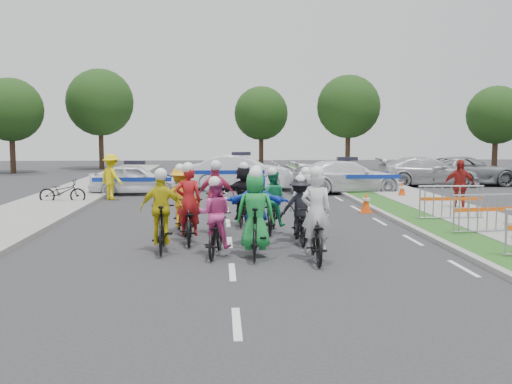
{
  "coord_description": "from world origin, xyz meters",
  "views": [
    {
      "loc": [
        -0.22,
        -10.84,
        2.7
      ],
      "look_at": [
        0.74,
        4.43,
        1.1
      ],
      "focal_mm": 40.0,
      "sensor_mm": 36.0,
      "label": 1
    }
  ],
  "objects": [
    {
      "name": "ground",
      "position": [
        0.0,
        0.0,
        0.0
      ],
      "size": [
        90.0,
        90.0,
        0.0
      ],
      "primitive_type": "plane",
      "color": "#28282B",
      "rests_on": "ground"
    },
    {
      "name": "curb_right",
      "position": [
        5.1,
        5.0,
        0.06
      ],
      "size": [
        0.2,
        60.0,
        0.12
      ],
      "primitive_type": "cube",
      "color": "gray",
      "rests_on": "ground"
    },
    {
      "name": "grass_strip",
      "position": [
        5.8,
        5.0,
        0.06
      ],
      "size": [
        1.2,
        60.0,
        0.11
      ],
      "primitive_type": "cube",
      "color": "#234E19",
      "rests_on": "ground"
    },
    {
      "name": "sidewalk_right",
      "position": [
        7.6,
        5.0,
        0.07
      ],
      "size": [
        2.4,
        60.0,
        0.13
      ],
      "primitive_type": "cube",
      "color": "gray",
      "rests_on": "ground"
    },
    {
      "name": "rider_0",
      "position": [
        1.79,
        0.95,
        0.66
      ],
      "size": [
        0.82,
        2.02,
        2.02
      ],
      "rotation": [
        0.0,
        0.0,
        3.08
      ],
      "color": "black",
      "rests_on": "ground"
    },
    {
      "name": "rider_1",
      "position": [
        0.53,
        1.35,
        0.76
      ],
      "size": [
        0.86,
        1.9,
        1.96
      ],
      "rotation": [
        0.0,
        0.0,
        3.06
      ],
      "color": "black",
      "rests_on": "ground"
    },
    {
      "name": "rider_2",
      "position": [
        -0.34,
        1.55,
        0.66
      ],
      "size": [
        0.83,
        1.79,
        1.76
      ],
      "rotation": [
        0.0,
        0.0,
        3.0
      ],
      "color": "black",
      "rests_on": "ground"
    },
    {
      "name": "rider_3",
      "position": [
        -1.54,
        2.01,
        0.73
      ],
      "size": [
        0.98,
        1.84,
        1.91
      ],
      "rotation": [
        0.0,
        0.0,
        3.18
      ],
      "color": "black",
      "rests_on": "ground"
    },
    {
      "name": "rider_4",
      "position": [
        1.71,
        2.84,
        0.66
      ],
      "size": [
        0.94,
        1.66,
        1.69
      ],
      "rotation": [
        0.0,
        0.0,
        3.16
      ],
      "color": "black",
      "rests_on": "ground"
    },
    {
      "name": "rider_5",
      "position": [
        0.62,
        2.51,
        0.81
      ],
      "size": [
        1.6,
        1.91,
        1.95
      ],
      "rotation": [
        0.0,
        0.0,
        2.99
      ],
      "color": "black",
      "rests_on": "ground"
    },
    {
      "name": "rider_6",
      "position": [
        -1.0,
        3.11,
        0.65
      ],
      "size": [
        0.75,
        1.97,
        1.99
      ],
      "rotation": [
        0.0,
        0.0,
        3.18
      ],
      "color": "black",
      "rests_on": "ground"
    },
    {
      "name": "rider_7",
      "position": [
        1.94,
        3.53,
        0.71
      ],
      "size": [
        0.79,
        1.77,
        1.83
      ],
      "rotation": [
        0.0,
        0.0,
        3.09
      ],
      "color": "black",
      "rests_on": "ground"
    },
    {
      "name": "rider_8",
      "position": [
        1.17,
        4.38,
        0.66
      ],
      "size": [
        0.89,
        1.82,
        1.78
      ],
      "rotation": [
        0.0,
        0.0,
        2.97
      ],
      "color": "black",
      "rests_on": "ground"
    },
    {
      "name": "rider_9",
      "position": [
        -0.34,
        4.29,
        0.76
      ],
      "size": [
        1.01,
        1.9,
        1.98
      ],
      "rotation": [
        0.0,
        0.0,
        3.17
      ],
      "color": "black",
      "rests_on": "ground"
    },
    {
      "name": "rider_10",
      "position": [
        -1.28,
        4.4,
        0.73
      ],
      "size": [
        1.14,
        1.94,
        1.88
      ],
      "rotation": [
        0.0,
        0.0,
        3.35
      ],
      "color": "black",
      "rests_on": "ground"
    },
    {
      "name": "rider_11",
      "position": [
        0.45,
        5.57,
        0.78
      ],
      "size": [
        1.54,
        1.83,
        1.86
      ],
      "rotation": [
        0.0,
        0.0,
        2.97
      ],
      "color": "black",
      "rests_on": "ground"
    },
    {
      "name": "police_car_0",
      "position": [
        -3.94,
        14.28,
        0.66
      ],
      "size": [
        3.96,
        1.76,
        1.32
      ],
      "primitive_type": "imported",
      "rotation": [
        0.0,
        0.0,
        1.62
      ],
      "color": "white",
      "rests_on": "ground"
    },
    {
      "name": "police_car_1",
      "position": [
        0.76,
        16.09,
        0.81
      ],
      "size": [
        5.09,
        2.22,
        1.63
      ],
      "primitive_type": "imported",
      "rotation": [
        0.0,
        0.0,
        1.47
      ],
      "color": "white",
      "rests_on": "ground"
    },
    {
      "name": "police_car_2",
      "position": [
        5.44,
        14.29,
        0.73
      ],
      "size": [
        5.23,
        2.68,
        1.45
      ],
      "primitive_type": "imported",
      "rotation": [
        0.0,
        0.0,
        1.7
      ],
      "color": "white",
      "rests_on": "ground"
    },
    {
      "name": "civilian_sedan",
      "position": [
        10.26,
        17.31,
        0.73
      ],
      "size": [
        5.2,
        2.47,
        1.46
      ],
      "primitive_type": "imported",
      "rotation": [
        0.0,
        0.0,
        1.49
      ],
      "color": "#B7B7BC",
      "rests_on": "ground"
    },
    {
      "name": "civilian_suv",
      "position": [
        12.4,
        17.59,
        0.74
      ],
      "size": [
        5.3,
        2.45,
        1.47
      ],
      "primitive_type": "imported",
      "rotation": [
        0.0,
        0.0,
        1.57
      ],
      "color": "gray",
      "rests_on": "ground"
    },
    {
      "name": "spectator_2",
      "position": [
        7.98,
        8.16,
        0.89
      ],
      "size": [
        1.13,
        0.75,
        1.78
      ],
      "primitive_type": "imported",
      "rotation": [
        0.0,
        0.0,
        -0.33
      ],
      "color": "maroon",
      "rests_on": "ground"
    },
    {
      "name": "marshal_hiviz",
      "position": [
        -4.61,
        12.38,
        0.92
      ],
      "size": [
        1.34,
        1.31,
        1.84
      ],
      "primitive_type": "imported",
      "rotation": [
        0.0,
        0.0,
        2.4
      ],
      "color": "yellow",
      "rests_on": "ground"
    },
    {
      "name": "barrier_1",
      "position": [
        6.7,
        3.4,
        0.56
      ],
      "size": [
        2.05,
        0.76,
        1.12
      ],
      "primitive_type": null,
      "rotation": [
        0.0,
        0.0,
        0.13
      ],
      "color": "#A5A8AD",
      "rests_on": "ground"
    },
    {
      "name": "barrier_2",
      "position": [
        6.7,
        5.76,
        0.56
      ],
      "size": [
        2.0,
        0.51,
        1.12
      ],
      "primitive_type": null,
      "rotation": [
        0.0,
        0.0,
        -0.01
      ],
      "color": "#A5A8AD",
      "rests_on": "ground"
    },
    {
      "name": "cone_0",
      "position": [
        4.69,
        7.99,
        0.34
      ],
      "size": [
        0.4,
        0.4,
        0.7
      ],
      "color": "#F24C0C",
      "rests_on": "ground"
    },
    {
      "name": "cone_1",
      "position": [
        7.24,
        12.02,
        0.34
      ],
      "size": [
        0.4,
        0.4,
        0.7
      ],
      "color": "#F24C0C",
      "rests_on": "ground"
    },
    {
      "name": "parked_bike",
      "position": [
        -6.24,
        11.18,
        0.46
      ],
      "size": [
        1.74,
        0.62,
        0.91
      ],
      "primitive_type": "imported",
      "rotation": [
        0.0,
        0.0,
        1.58
      ],
      "color": "black",
      "rests_on": "ground"
    },
    {
      "name": "tree_0",
      "position": [
        -14.0,
        28.0,
        4.19
      ],
      "size": [
        4.2,
        4.2,
        6.3
      ],
      "color": "#382619",
      "rests_on": "ground"
    },
    {
      "name": "tree_1",
      "position": [
        9.0,
        30.0,
        4.54
      ],
      "size": [
        4.55,
        4.55,
        6.82
      ],
      "color": "#382619",
      "rests_on": "ground"
    },
    {
      "name": "tree_2",
      "position": [
        18.0,
        26.0,
        3.83
      ],
      "size": [
        3.85,
        3.85,
        5.77
      ],
      "color": "#382619",
      "rests_on": "ground"
    },
    {
      "name": "tree_3",
      "position": [
        -9.0,
        32.0,
        4.89
      ],
      "size": [
        4.9,
        4.9,
        7.35
      ],
      "color": "#382619",
      "rests_on": "ground"
    },
    {
      "name": "tree_4",
      "position": [
        3.0,
        34.0,
        4.19
      ],
      "size": [
        4.2,
        4.2,
        6.3
      ],
      "color": "#382619",
      "rests_on": "ground"
    }
  ]
}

